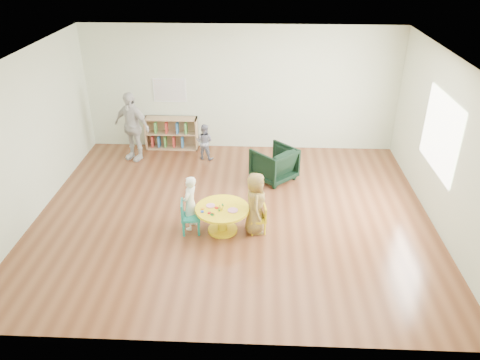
{
  "coord_description": "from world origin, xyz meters",
  "views": [
    {
      "loc": [
        0.45,
        -7.14,
        4.52
      ],
      "look_at": [
        0.13,
        -0.3,
        0.86
      ],
      "focal_mm": 35.0,
      "sensor_mm": 36.0,
      "label": 1
    }
  ],
  "objects_px": {
    "kid_chair_right": "(260,218)",
    "child_left": "(190,203)",
    "activity_table": "(222,215)",
    "kid_chair_left": "(188,216)",
    "toddler": "(204,142)",
    "bookshelf": "(171,133)",
    "child_right": "(256,203)",
    "adult_caretaker": "(132,126)",
    "armchair": "(274,164)"
  },
  "relations": [
    {
      "from": "bookshelf",
      "to": "child_left",
      "type": "distance_m",
      "value": 3.45
    },
    {
      "from": "adult_caretaker",
      "to": "bookshelf",
      "type": "bearing_deg",
      "value": 64.43
    },
    {
      "from": "activity_table",
      "to": "kid_chair_left",
      "type": "xyz_separation_m",
      "value": [
        -0.57,
        -0.06,
        0.0
      ]
    },
    {
      "from": "armchair",
      "to": "child_left",
      "type": "height_order",
      "value": "child_left"
    },
    {
      "from": "bookshelf",
      "to": "child_right",
      "type": "distance_m",
      "value": 3.94
    },
    {
      "from": "adult_caretaker",
      "to": "activity_table",
      "type": "bearing_deg",
      "value": -27.53
    },
    {
      "from": "activity_table",
      "to": "armchair",
      "type": "bearing_deg",
      "value": 64.94
    },
    {
      "from": "bookshelf",
      "to": "armchair",
      "type": "relative_size",
      "value": 1.58
    },
    {
      "from": "kid_chair_left",
      "to": "child_right",
      "type": "xyz_separation_m",
      "value": [
        1.12,
        0.08,
        0.23
      ]
    },
    {
      "from": "activity_table",
      "to": "armchair",
      "type": "distance_m",
      "value": 2.13
    },
    {
      "from": "toddler",
      "to": "activity_table",
      "type": "bearing_deg",
      "value": 117.98
    },
    {
      "from": "kid_chair_right",
      "to": "toddler",
      "type": "xyz_separation_m",
      "value": [
        -1.26,
        2.84,
        0.14
      ]
    },
    {
      "from": "toddler",
      "to": "adult_caretaker",
      "type": "distance_m",
      "value": 1.61
    },
    {
      "from": "armchair",
      "to": "toddler",
      "type": "relative_size",
      "value": 0.94
    },
    {
      "from": "child_right",
      "to": "bookshelf",
      "type": "bearing_deg",
      "value": 29.36
    },
    {
      "from": "kid_chair_right",
      "to": "adult_caretaker",
      "type": "height_order",
      "value": "adult_caretaker"
    },
    {
      "from": "kid_chair_right",
      "to": "armchair",
      "type": "distance_m",
      "value": 1.94
    },
    {
      "from": "kid_chair_left",
      "to": "child_left",
      "type": "height_order",
      "value": "child_left"
    },
    {
      "from": "kid_chair_right",
      "to": "kid_chair_left",
      "type": "bearing_deg",
      "value": 84.87
    },
    {
      "from": "kid_chair_left",
      "to": "kid_chair_right",
      "type": "xyz_separation_m",
      "value": [
        1.2,
        0.06,
        -0.05
      ]
    },
    {
      "from": "child_right",
      "to": "kid_chair_left",
      "type": "bearing_deg",
      "value": 92.51
    },
    {
      "from": "child_right",
      "to": "armchair",
      "type": "bearing_deg",
      "value": -11.78
    },
    {
      "from": "armchair",
      "to": "adult_caretaker",
      "type": "distance_m",
      "value": 3.24
    },
    {
      "from": "child_left",
      "to": "bookshelf",
      "type": "bearing_deg",
      "value": -146.4
    },
    {
      "from": "adult_caretaker",
      "to": "child_left",
      "type": "bearing_deg",
      "value": -34.44
    },
    {
      "from": "bookshelf",
      "to": "adult_caretaker",
      "type": "distance_m",
      "value": 1.04
    },
    {
      "from": "kid_chair_left",
      "to": "kid_chair_right",
      "type": "height_order",
      "value": "kid_chair_left"
    },
    {
      "from": "kid_chair_right",
      "to": "armchair",
      "type": "height_order",
      "value": "armchair"
    },
    {
      "from": "child_left",
      "to": "toddler",
      "type": "relative_size",
      "value": 1.2
    },
    {
      "from": "armchair",
      "to": "toddler",
      "type": "xyz_separation_m",
      "value": [
        -1.52,
        0.92,
        0.06
      ]
    },
    {
      "from": "kid_chair_right",
      "to": "bookshelf",
      "type": "xyz_separation_m",
      "value": [
        -2.1,
        3.39,
        0.1
      ]
    },
    {
      "from": "child_right",
      "to": "adult_caretaker",
      "type": "bearing_deg",
      "value": 43.36
    },
    {
      "from": "kid_chair_right",
      "to": "activity_table",
      "type": "bearing_deg",
      "value": 82.29
    },
    {
      "from": "toddler",
      "to": "child_left",
      "type": "bearing_deg",
      "value": 107.26
    },
    {
      "from": "child_left",
      "to": "adult_caretaker",
      "type": "bearing_deg",
      "value": -130.53
    },
    {
      "from": "bookshelf",
      "to": "child_right",
      "type": "height_order",
      "value": "child_right"
    },
    {
      "from": "kid_chair_right",
      "to": "child_right",
      "type": "height_order",
      "value": "child_right"
    },
    {
      "from": "kid_chair_right",
      "to": "child_left",
      "type": "distance_m",
      "value": 1.2
    },
    {
      "from": "armchair",
      "to": "adult_caretaker",
      "type": "relative_size",
      "value": 0.5
    },
    {
      "from": "activity_table",
      "to": "child_left",
      "type": "distance_m",
      "value": 0.58
    },
    {
      "from": "bookshelf",
      "to": "child_left",
      "type": "height_order",
      "value": "child_left"
    },
    {
      "from": "kid_chair_right",
      "to": "bookshelf",
      "type": "height_order",
      "value": "bookshelf"
    },
    {
      "from": "kid_chair_right",
      "to": "adult_caretaker",
      "type": "distance_m",
      "value": 3.99
    },
    {
      "from": "kid_chair_right",
      "to": "child_left",
      "type": "bearing_deg",
      "value": 78.56
    },
    {
      "from": "armchair",
      "to": "child_right",
      "type": "xyz_separation_m",
      "value": [
        -0.35,
        -1.91,
        0.2
      ]
    },
    {
      "from": "kid_chair_left",
      "to": "child_right",
      "type": "height_order",
      "value": "child_right"
    },
    {
      "from": "child_right",
      "to": "toddler",
      "type": "bearing_deg",
      "value": 21.12
    },
    {
      "from": "activity_table",
      "to": "adult_caretaker",
      "type": "xyz_separation_m",
      "value": [
        -2.19,
        2.78,
        0.45
      ]
    },
    {
      "from": "toddler",
      "to": "kid_chair_right",
      "type": "bearing_deg",
      "value": 129.53
    },
    {
      "from": "kid_chair_left",
      "to": "kid_chair_right",
      "type": "relative_size",
      "value": 1.19
    }
  ]
}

